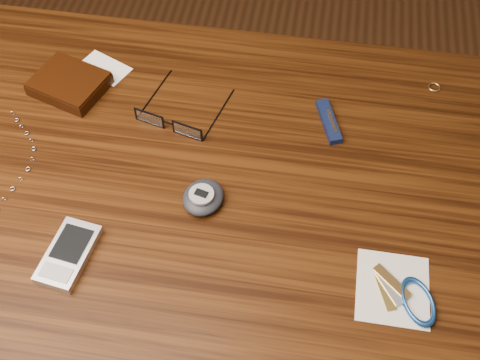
{
  "coord_description": "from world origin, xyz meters",
  "views": [
    {
      "loc": [
        0.14,
        -0.51,
        1.48
      ],
      "look_at": [
        0.05,
        0.01,
        0.76
      ],
      "focal_mm": 45.0,
      "sensor_mm": 36.0,
      "label": 1
    }
  ],
  "objects_px": {
    "wallet_and_card": "(70,83)",
    "notepad_keys": "(406,295)",
    "pedometer": "(203,197)",
    "pocket_knife": "(329,121)",
    "desk": "(208,220)",
    "pda_phone": "(68,254)",
    "eyeglasses": "(170,122)"
  },
  "relations": [
    {
      "from": "pocket_knife",
      "to": "eyeglasses",
      "type": "bearing_deg",
      "value": -169.25
    },
    {
      "from": "desk",
      "to": "pedometer",
      "type": "relative_size",
      "value": 12.82
    },
    {
      "from": "pda_phone",
      "to": "notepad_keys",
      "type": "height_order",
      "value": "pda_phone"
    },
    {
      "from": "wallet_and_card",
      "to": "pda_phone",
      "type": "bearing_deg",
      "value": -71.9
    },
    {
      "from": "pedometer",
      "to": "pocket_knife",
      "type": "bearing_deg",
      "value": 47.03
    },
    {
      "from": "desk",
      "to": "pedometer",
      "type": "xyz_separation_m",
      "value": [
        0.0,
        -0.03,
        0.11
      ]
    },
    {
      "from": "pedometer",
      "to": "notepad_keys",
      "type": "height_order",
      "value": "pedometer"
    },
    {
      "from": "desk",
      "to": "pda_phone",
      "type": "relative_size",
      "value": 9.18
    },
    {
      "from": "desk",
      "to": "pda_phone",
      "type": "bearing_deg",
      "value": -136.33
    },
    {
      "from": "eyeglasses",
      "to": "notepad_keys",
      "type": "xyz_separation_m",
      "value": [
        0.37,
        -0.24,
        -0.01
      ]
    },
    {
      "from": "pedometer",
      "to": "eyeglasses",
      "type": "bearing_deg",
      "value": 120.67
    },
    {
      "from": "eyeglasses",
      "to": "pedometer",
      "type": "xyz_separation_m",
      "value": [
        0.08,
        -0.13,
        0.0
      ]
    },
    {
      "from": "desk",
      "to": "wallet_and_card",
      "type": "height_order",
      "value": "wallet_and_card"
    },
    {
      "from": "pda_phone",
      "to": "pedometer",
      "type": "distance_m",
      "value": 0.2
    },
    {
      "from": "wallet_and_card",
      "to": "eyeglasses",
      "type": "relative_size",
      "value": 1.08
    },
    {
      "from": "pedometer",
      "to": "wallet_and_card",
      "type": "bearing_deg",
      "value": 144.15
    },
    {
      "from": "pda_phone",
      "to": "pocket_knife",
      "type": "distance_m",
      "value": 0.45
    },
    {
      "from": "eyeglasses",
      "to": "notepad_keys",
      "type": "distance_m",
      "value": 0.44
    },
    {
      "from": "notepad_keys",
      "to": "pocket_knife",
      "type": "xyz_separation_m",
      "value": [
        -0.12,
        0.29,
        0.0
      ]
    },
    {
      "from": "eyeglasses",
      "to": "wallet_and_card",
      "type": "bearing_deg",
      "value": 162.87
    },
    {
      "from": "desk",
      "to": "wallet_and_card",
      "type": "xyz_separation_m",
      "value": [
        -0.26,
        0.16,
        0.11
      ]
    },
    {
      "from": "wallet_and_card",
      "to": "notepad_keys",
      "type": "distance_m",
      "value": 0.63
    },
    {
      "from": "eyeglasses",
      "to": "pedometer",
      "type": "height_order",
      "value": "same"
    },
    {
      "from": "desk",
      "to": "notepad_keys",
      "type": "height_order",
      "value": "notepad_keys"
    },
    {
      "from": "wallet_and_card",
      "to": "pocket_knife",
      "type": "xyz_separation_m",
      "value": [
        0.43,
        -0.01,
        -0.01
      ]
    },
    {
      "from": "desk",
      "to": "pedometer",
      "type": "distance_m",
      "value": 0.12
    },
    {
      "from": "wallet_and_card",
      "to": "notepad_keys",
      "type": "bearing_deg",
      "value": -28.07
    },
    {
      "from": "eyeglasses",
      "to": "desk",
      "type": "bearing_deg",
      "value": -53.54
    },
    {
      "from": "pda_phone",
      "to": "pedometer",
      "type": "relative_size",
      "value": 1.4
    },
    {
      "from": "wallet_and_card",
      "to": "pda_phone",
      "type": "xyz_separation_m",
      "value": [
        0.1,
        -0.31,
        -0.0
      ]
    },
    {
      "from": "wallet_and_card",
      "to": "pocket_knife",
      "type": "height_order",
      "value": "wallet_and_card"
    },
    {
      "from": "wallet_and_card",
      "to": "pedometer",
      "type": "height_order",
      "value": "pedometer"
    }
  ]
}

